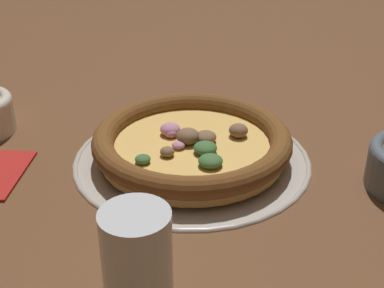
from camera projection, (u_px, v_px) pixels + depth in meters
name	position (u px, v px, depth m)	size (l,w,h in m)	color
ground_plane	(192.00, 160.00, 0.74)	(3.00, 3.00, 0.00)	brown
pizza_tray	(192.00, 158.00, 0.74)	(0.33, 0.33, 0.01)	#B7B2A8
pizza	(192.00, 143.00, 0.73)	(0.27, 0.27, 0.04)	tan
drinking_cup	(137.00, 259.00, 0.48)	(0.07, 0.07, 0.10)	silver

